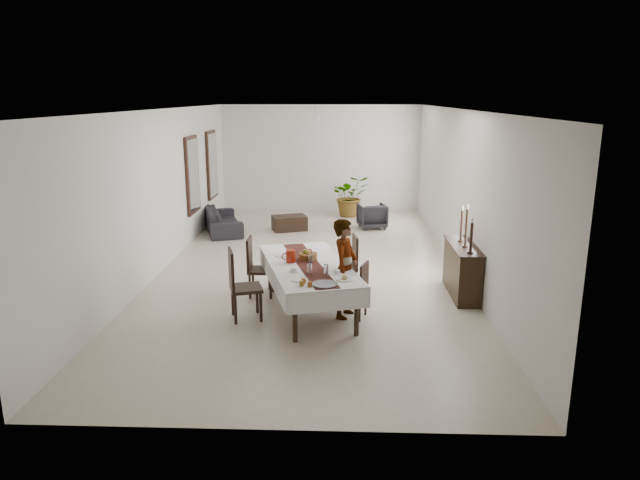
# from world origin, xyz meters

# --- Properties ---
(floor) EXTENTS (6.00, 12.00, 0.00)m
(floor) POSITION_xyz_m (0.00, 0.00, 0.00)
(floor) COLOR beige
(floor) RESTS_ON ground
(ceiling) EXTENTS (6.00, 12.00, 0.02)m
(ceiling) POSITION_xyz_m (0.00, 0.00, 3.20)
(ceiling) COLOR silver
(ceiling) RESTS_ON wall_back
(wall_back) EXTENTS (6.00, 0.02, 3.20)m
(wall_back) POSITION_xyz_m (0.00, 6.00, 1.60)
(wall_back) COLOR silver
(wall_back) RESTS_ON floor
(wall_front) EXTENTS (6.00, 0.02, 3.20)m
(wall_front) POSITION_xyz_m (0.00, -6.00, 1.60)
(wall_front) COLOR silver
(wall_front) RESTS_ON floor
(wall_left) EXTENTS (0.02, 12.00, 3.20)m
(wall_left) POSITION_xyz_m (-3.00, 0.00, 1.60)
(wall_left) COLOR silver
(wall_left) RESTS_ON floor
(wall_right) EXTENTS (0.02, 12.00, 3.20)m
(wall_right) POSITION_xyz_m (3.00, 0.00, 1.60)
(wall_right) COLOR silver
(wall_right) RESTS_ON floor
(dining_table_top) EXTENTS (1.69, 2.70, 0.05)m
(dining_table_top) POSITION_xyz_m (0.10, -2.48, 0.76)
(dining_table_top) COLOR black
(dining_table_top) RESTS_ON table_leg_fl
(table_leg_fl) EXTENTS (0.09, 0.09, 0.73)m
(table_leg_fl) POSITION_xyz_m (-0.02, -3.75, 0.37)
(table_leg_fl) COLOR black
(table_leg_fl) RESTS_ON floor
(table_leg_fr) EXTENTS (0.09, 0.09, 0.73)m
(table_leg_fr) POSITION_xyz_m (0.87, -3.50, 0.37)
(table_leg_fr) COLOR black
(table_leg_fr) RESTS_ON floor
(table_leg_bl) EXTENTS (0.09, 0.09, 0.73)m
(table_leg_bl) POSITION_xyz_m (-0.66, -1.45, 0.37)
(table_leg_bl) COLOR black
(table_leg_bl) RESTS_ON floor
(table_leg_br) EXTENTS (0.09, 0.09, 0.73)m
(table_leg_br) POSITION_xyz_m (0.22, -1.20, 0.37)
(table_leg_br) COLOR black
(table_leg_br) RESTS_ON floor
(tablecloth_top) EXTENTS (1.92, 2.93, 0.01)m
(tablecloth_top) POSITION_xyz_m (0.10, -2.48, 0.79)
(tablecloth_top) COLOR white
(tablecloth_top) RESTS_ON dining_table_top
(tablecloth_drape_left) EXTENTS (0.74, 2.60, 0.31)m
(tablecloth_drape_left) POSITION_xyz_m (-0.49, -2.64, 0.64)
(tablecloth_drape_left) COLOR white
(tablecloth_drape_left) RESTS_ON dining_table_top
(tablecloth_drape_right) EXTENTS (0.74, 2.60, 0.31)m
(tablecloth_drape_right) POSITION_xyz_m (0.69, -2.31, 0.64)
(tablecloth_drape_right) COLOR white
(tablecloth_drape_right) RESTS_ON dining_table_top
(tablecloth_drape_near) EXTENTS (1.19, 0.34, 0.31)m
(tablecloth_drape_near) POSITION_xyz_m (0.47, -3.77, 0.64)
(tablecloth_drape_near) COLOR silver
(tablecloth_drape_near) RESTS_ON dining_table_top
(tablecloth_drape_far) EXTENTS (1.19, 0.34, 0.31)m
(tablecloth_drape_far) POSITION_xyz_m (-0.26, -1.18, 0.64)
(tablecloth_drape_far) COLOR white
(tablecloth_drape_far) RESTS_ON dining_table_top
(table_runner) EXTENTS (1.06, 2.62, 0.00)m
(table_runner) POSITION_xyz_m (0.10, -2.48, 0.80)
(table_runner) COLOR #512017
(table_runner) RESTS_ON tablecloth_top
(red_pitcher) EXTENTS (0.19, 0.19, 0.21)m
(red_pitcher) POSITION_xyz_m (-0.19, -2.40, 0.90)
(red_pitcher) COLOR #9A1B0B
(red_pitcher) RESTS_ON tablecloth_top
(pitcher_handle) EXTENTS (0.13, 0.05, 0.13)m
(pitcher_handle) POSITION_xyz_m (-0.28, -2.42, 0.90)
(pitcher_handle) COLOR #9A1B0B
(pitcher_handle) RESTS_ON red_pitcher
(wine_glass_near) EXTENTS (0.07, 0.07, 0.18)m
(wine_glass_near) POSITION_xyz_m (0.41, -3.10, 0.89)
(wine_glass_near) COLOR white
(wine_glass_near) RESTS_ON tablecloth_top
(wine_glass_mid) EXTENTS (0.07, 0.07, 0.18)m
(wine_glass_mid) POSITION_xyz_m (0.16, -3.06, 0.89)
(wine_glass_mid) COLOR white
(wine_glass_mid) RESTS_ON tablecloth_top
(wine_glass_far) EXTENTS (0.07, 0.07, 0.18)m
(wine_glass_far) POSITION_xyz_m (0.14, -2.41, 0.89)
(wine_glass_far) COLOR white
(wine_glass_far) RESTS_ON tablecloth_top
(teacup_right) EXTENTS (0.09, 0.09, 0.06)m
(teacup_right) POSITION_xyz_m (0.57, -3.00, 0.83)
(teacup_right) COLOR white
(teacup_right) RESTS_ON saucer_right
(saucer_right) EXTENTS (0.16, 0.16, 0.01)m
(saucer_right) POSITION_xyz_m (0.57, -3.00, 0.80)
(saucer_right) COLOR white
(saucer_right) RESTS_ON tablecloth_top
(teacup_left) EXTENTS (0.09, 0.09, 0.06)m
(teacup_left) POSITION_xyz_m (-0.10, -2.91, 0.83)
(teacup_left) COLOR silver
(teacup_left) RESTS_ON saucer_left
(saucer_left) EXTENTS (0.16, 0.16, 0.01)m
(saucer_left) POSITION_xyz_m (-0.10, -2.91, 0.80)
(saucer_left) COLOR white
(saucer_left) RESTS_ON tablecloth_top
(plate_near_right) EXTENTS (0.25, 0.25, 0.02)m
(plate_near_right) POSITION_xyz_m (0.69, -3.29, 0.80)
(plate_near_right) COLOR white
(plate_near_right) RESTS_ON tablecloth_top
(bread_near_right) EXTENTS (0.09, 0.09, 0.09)m
(bread_near_right) POSITION_xyz_m (0.69, -3.29, 0.83)
(bread_near_right) COLOR #DABC6A
(bread_near_right) RESTS_ON plate_near_right
(plate_near_left) EXTENTS (0.25, 0.25, 0.02)m
(plate_near_left) POSITION_xyz_m (0.01, -3.32, 0.80)
(plate_near_left) COLOR white
(plate_near_left) RESTS_ON tablecloth_top
(plate_far_left) EXTENTS (0.25, 0.25, 0.02)m
(plate_far_left) POSITION_xyz_m (-0.38, -2.01, 0.80)
(plate_far_left) COLOR white
(plate_far_left) RESTS_ON tablecloth_top
(serving_tray) EXTENTS (0.38, 0.38, 0.02)m
(serving_tray) POSITION_xyz_m (0.40, -3.53, 0.81)
(serving_tray) COLOR #3D3C41
(serving_tray) RESTS_ON tablecloth_top
(jam_jar_a) EXTENTS (0.07, 0.07, 0.08)m
(jam_jar_a) POSITION_xyz_m (0.19, -3.63, 0.84)
(jam_jar_a) COLOR brown
(jam_jar_a) RESTS_ON tablecloth_top
(jam_jar_b) EXTENTS (0.07, 0.07, 0.08)m
(jam_jar_b) POSITION_xyz_m (0.07, -3.60, 0.84)
(jam_jar_b) COLOR #8B5C14
(jam_jar_b) RESTS_ON tablecloth_top
(jam_jar_c) EXTENTS (0.07, 0.07, 0.08)m
(jam_jar_c) POSITION_xyz_m (0.09, -3.48, 0.84)
(jam_jar_c) COLOR #955615
(jam_jar_c) RESTS_ON tablecloth_top
(fruit_basket) EXTENTS (0.31, 0.31, 0.10)m
(fruit_basket) POSITION_xyz_m (0.08, -2.21, 0.85)
(fruit_basket) COLOR brown
(fruit_basket) RESTS_ON tablecloth_top
(fruit_red) EXTENTS (0.09, 0.09, 0.09)m
(fruit_red) POSITION_xyz_m (0.11, -2.18, 0.93)
(fruit_red) COLOR maroon
(fruit_red) RESTS_ON fruit_basket
(fruit_green) EXTENTS (0.08, 0.08, 0.08)m
(fruit_green) POSITION_xyz_m (0.03, -2.19, 0.93)
(fruit_green) COLOR olive
(fruit_green) RESTS_ON fruit_basket
(fruit_yellow) EXTENTS (0.09, 0.09, 0.09)m
(fruit_yellow) POSITION_xyz_m (0.10, -2.26, 0.93)
(fruit_yellow) COLOR gold
(fruit_yellow) RESTS_ON fruit_basket
(chair_right_near_seat) EXTENTS (0.49, 0.49, 0.04)m
(chair_right_near_seat) POSITION_xyz_m (0.84, -2.76, 0.41)
(chair_right_near_seat) COLOR black
(chair_right_near_seat) RESTS_ON chair_right_near_leg_fl
(chair_right_near_leg_fl) EXTENTS (0.05, 0.05, 0.38)m
(chair_right_near_leg_fl) POSITION_xyz_m (0.93, -2.96, 0.19)
(chair_right_near_leg_fl) COLOR black
(chair_right_near_leg_fl) RESTS_ON floor
(chair_right_near_leg_fr) EXTENTS (0.05, 0.05, 0.38)m
(chair_right_near_leg_fr) POSITION_xyz_m (1.04, -2.66, 0.19)
(chair_right_near_leg_fr) COLOR black
(chair_right_near_leg_fr) RESTS_ON floor
(chair_right_near_leg_bl) EXTENTS (0.05, 0.05, 0.38)m
(chair_right_near_leg_bl) POSITION_xyz_m (0.63, -2.86, 0.19)
(chair_right_near_leg_bl) COLOR black
(chair_right_near_leg_bl) RESTS_ON floor
(chair_right_near_leg_br) EXTENTS (0.05, 0.05, 0.38)m
(chair_right_near_leg_br) POSITION_xyz_m (0.74, -2.56, 0.19)
(chair_right_near_leg_br) COLOR black
(chair_right_near_leg_br) RESTS_ON floor
(chair_right_near_back) EXTENTS (0.16, 0.38, 0.49)m
(chair_right_near_back) POSITION_xyz_m (1.00, -2.82, 0.67)
(chair_right_near_back) COLOR black
(chair_right_near_back) RESTS_ON chair_right_near_seat
(chair_right_far_seat) EXTENTS (0.51, 0.51, 0.05)m
(chair_right_far_seat) POSITION_xyz_m (0.69, -1.58, 0.46)
(chair_right_far_seat) COLOR black
(chair_right_far_seat) RESTS_ON chair_right_far_leg_fl
(chair_right_far_leg_fl) EXTENTS (0.05, 0.05, 0.44)m
(chair_right_far_leg_fl) POSITION_xyz_m (0.89, -1.74, 0.22)
(chair_right_far_leg_fl) COLOR black
(chair_right_far_leg_fl) RESTS_ON floor
(chair_right_far_leg_fr) EXTENTS (0.05, 0.05, 0.44)m
(chair_right_far_leg_fr) POSITION_xyz_m (0.84, -1.38, 0.22)
(chair_right_far_leg_fr) COLOR black
(chair_right_far_leg_fr) RESTS_ON floor
(chair_right_far_leg_bl) EXTENTS (0.05, 0.05, 0.44)m
(chair_right_far_leg_bl) POSITION_xyz_m (0.53, -1.79, 0.22)
(chair_right_far_leg_bl) COLOR black
(chair_right_far_leg_bl) RESTS_ON floor
(chair_right_far_leg_br) EXTENTS (0.05, 0.05, 0.44)m
(chair_right_far_leg_br) POSITION_xyz_m (0.48, -1.43, 0.22)
(chair_right_far_leg_br) COLOR black
(chair_right_far_leg_br) RESTS_ON floor
(chair_right_far_back) EXTENTS (0.11, 0.45, 0.57)m
(chair_right_far_back) POSITION_xyz_m (0.89, -1.55, 0.77)
(chair_right_far_back) COLOR black
(chair_right_far_back) RESTS_ON chair_right_far_seat
(chair_left_near_seat) EXTENTS (0.60, 0.60, 0.05)m
(chair_left_near_seat) POSITION_xyz_m (-0.86, -2.89, 0.51)
(chair_left_near_seat) COLOR black
(chair_left_near_seat) RESTS_ON chair_left_near_leg_fl
(chair_left_near_leg_fl) EXTENTS (0.06, 0.06, 0.48)m
(chair_left_near_leg_fl) POSITION_xyz_m (-1.11, -2.75, 0.24)
(chair_left_near_leg_fl) COLOR black
(chair_left_near_leg_fl) RESTS_ON floor
(chair_left_near_leg_fr) EXTENTS (0.06, 0.06, 0.48)m
(chair_left_near_leg_fr) POSITION_xyz_m (-0.99, -3.13, 0.24)
(chair_left_near_leg_fr) COLOR black
(chair_left_near_leg_fr) RESTS_ON floor
(chair_left_near_leg_bl) EXTENTS (0.06, 0.06, 0.48)m
(chair_left_near_leg_bl) POSITION_xyz_m (-0.73, -2.64, 0.24)
(chair_left_near_leg_bl) COLOR black
(chair_left_near_leg_bl) RESTS_ON floor
(chair_left_near_leg_br) EXTENTS (0.06, 0.06, 0.48)m
(chair_left_near_leg_br) POSITION_xyz_m (-0.61, -3.02, 0.24)
(chair_left_near_leg_br) COLOR black
(chair_left_near_leg_br) RESTS_ON floor
(chair_left_near_back) EXTENTS (0.18, 0.48, 0.62)m
(chair_left_near_back) POSITION_xyz_m (-1.07, -2.95, 0.84)
(chair_left_near_back) COLOR black
(chair_left_near_back) RESTS_ON chair_left_near_seat
(chair_left_far_seat) EXTENTS (0.45, 0.45, 0.05)m
(chair_left_far_seat) POSITION_xyz_m (-0.77, -1.80, 0.47)
(chair_left_far_seat) COLOR black
(chair_left_far_seat) RESTS_ON chair_left_far_leg_fl
(chair_left_far_leg_fl) EXTENTS (0.04, 0.04, 0.44)m
(chair_left_far_leg_fl) POSITION_xyz_m (-0.95, -1.61, 0.22)
(chair_left_far_leg_fl) COLOR black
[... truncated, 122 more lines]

